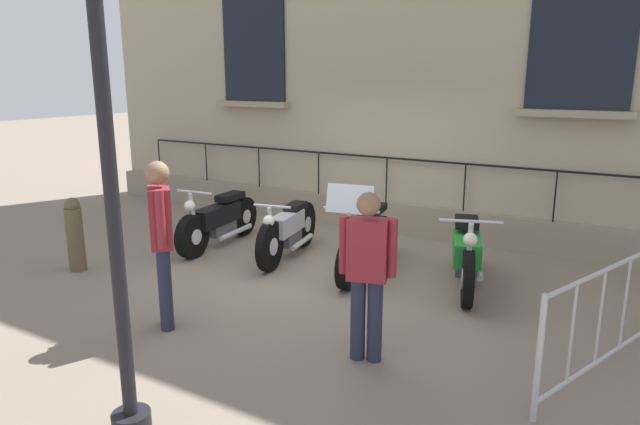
{
  "coord_description": "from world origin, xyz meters",
  "views": [
    {
      "loc": [
        6.25,
        3.82,
        2.61
      ],
      "look_at": [
        -0.19,
        0.0,
        0.8
      ],
      "focal_mm": 31.74,
      "sensor_mm": 36.0,
      "label": 1
    }
  ],
  "objects_px": {
    "motorcycle_green": "(466,255)",
    "motorcycle_white": "(365,241)",
    "pedestrian_walking": "(367,268)",
    "pedestrian_standing": "(161,235)",
    "motorcycle_silver": "(288,230)",
    "bollard": "(75,234)",
    "motorcycle_black": "(219,221)",
    "crowd_barrier": "(613,313)"
  },
  "relations": [
    {
      "from": "motorcycle_green",
      "to": "motorcycle_white",
      "type": "bearing_deg",
      "value": -86.22
    },
    {
      "from": "pedestrian_walking",
      "to": "pedestrian_standing",
      "type": "bearing_deg",
      "value": -78.47
    },
    {
      "from": "motorcycle_silver",
      "to": "motorcycle_green",
      "type": "relative_size",
      "value": 1.04
    },
    {
      "from": "motorcycle_silver",
      "to": "motorcycle_green",
      "type": "height_order",
      "value": "motorcycle_green"
    },
    {
      "from": "motorcycle_silver",
      "to": "pedestrian_walking",
      "type": "distance_m",
      "value": 3.26
    },
    {
      "from": "motorcycle_silver",
      "to": "bollard",
      "type": "distance_m",
      "value": 2.93
    },
    {
      "from": "pedestrian_standing",
      "to": "motorcycle_black",
      "type": "bearing_deg",
      "value": -150.28
    },
    {
      "from": "motorcycle_black",
      "to": "motorcycle_silver",
      "type": "bearing_deg",
      "value": 92.61
    },
    {
      "from": "bollard",
      "to": "pedestrian_walking",
      "type": "relative_size",
      "value": 0.63
    },
    {
      "from": "motorcycle_white",
      "to": "motorcycle_green",
      "type": "xyz_separation_m",
      "value": [
        -0.09,
        1.37,
        -0.0
      ]
    },
    {
      "from": "motorcycle_white",
      "to": "motorcycle_black",
      "type": "bearing_deg",
      "value": -87.95
    },
    {
      "from": "motorcycle_silver",
      "to": "motorcycle_white",
      "type": "xyz_separation_m",
      "value": [
        -0.03,
        1.23,
        0.01
      ]
    },
    {
      "from": "motorcycle_black",
      "to": "bollard",
      "type": "xyz_separation_m",
      "value": [
        1.9,
        -0.91,
        0.12
      ]
    },
    {
      "from": "bollard",
      "to": "pedestrian_standing",
      "type": "bearing_deg",
      "value": 74.02
    },
    {
      "from": "bollard",
      "to": "pedestrian_walking",
      "type": "bearing_deg",
      "value": 86.87
    },
    {
      "from": "motorcycle_white",
      "to": "pedestrian_walking",
      "type": "height_order",
      "value": "pedestrian_walking"
    },
    {
      "from": "pedestrian_standing",
      "to": "pedestrian_walking",
      "type": "distance_m",
      "value": 2.19
    },
    {
      "from": "pedestrian_standing",
      "to": "motorcycle_silver",
      "type": "bearing_deg",
      "value": -175.45
    },
    {
      "from": "crowd_barrier",
      "to": "pedestrian_standing",
      "type": "distance_m",
      "value": 4.36
    },
    {
      "from": "crowd_barrier",
      "to": "pedestrian_walking",
      "type": "xyz_separation_m",
      "value": [
        0.91,
        -1.98,
        0.34
      ]
    },
    {
      "from": "bollard",
      "to": "pedestrian_standing",
      "type": "relative_size",
      "value": 0.57
    },
    {
      "from": "motorcycle_black",
      "to": "pedestrian_standing",
      "type": "distance_m",
      "value": 3.04
    },
    {
      "from": "motorcycle_green",
      "to": "bollard",
      "type": "bearing_deg",
      "value": -66.47
    },
    {
      "from": "motorcycle_silver",
      "to": "motorcycle_black",
      "type": "bearing_deg",
      "value": -87.39
    },
    {
      "from": "crowd_barrier",
      "to": "pedestrian_walking",
      "type": "distance_m",
      "value": 2.2
    },
    {
      "from": "pedestrian_walking",
      "to": "motorcycle_white",
      "type": "bearing_deg",
      "value": -153.43
    },
    {
      "from": "motorcycle_black",
      "to": "motorcycle_silver",
      "type": "height_order",
      "value": "motorcycle_black"
    },
    {
      "from": "motorcycle_silver",
      "to": "crowd_barrier",
      "type": "xyz_separation_m",
      "value": [
        1.29,
        4.33,
        0.15
      ]
    },
    {
      "from": "motorcycle_white",
      "to": "motorcycle_green",
      "type": "bearing_deg",
      "value": 93.78
    },
    {
      "from": "motorcycle_white",
      "to": "motorcycle_green",
      "type": "distance_m",
      "value": 1.37
    },
    {
      "from": "motorcycle_green",
      "to": "bollard",
      "type": "height_order",
      "value": "bollard"
    },
    {
      "from": "motorcycle_silver",
      "to": "pedestrian_walking",
      "type": "height_order",
      "value": "pedestrian_walking"
    },
    {
      "from": "motorcycle_silver",
      "to": "crowd_barrier",
      "type": "bearing_deg",
      "value": 73.38
    },
    {
      "from": "motorcycle_black",
      "to": "crowd_barrier",
      "type": "relative_size",
      "value": 0.87
    },
    {
      "from": "motorcycle_silver",
      "to": "motorcycle_white",
      "type": "distance_m",
      "value": 1.23
    },
    {
      "from": "pedestrian_standing",
      "to": "pedestrian_walking",
      "type": "xyz_separation_m",
      "value": [
        -0.44,
        2.14,
        -0.11
      ]
    },
    {
      "from": "bollard",
      "to": "pedestrian_walking",
      "type": "distance_m",
      "value": 4.55
    },
    {
      "from": "motorcycle_green",
      "to": "pedestrian_walking",
      "type": "height_order",
      "value": "pedestrian_walking"
    },
    {
      "from": "motorcycle_black",
      "to": "motorcycle_green",
      "type": "bearing_deg",
      "value": 92.67
    },
    {
      "from": "bollard",
      "to": "motorcycle_black",
      "type": "bearing_deg",
      "value": 154.36
    },
    {
      "from": "bollard",
      "to": "pedestrian_standing",
      "type": "distance_m",
      "value": 2.54
    },
    {
      "from": "motorcycle_silver",
      "to": "motorcycle_white",
      "type": "height_order",
      "value": "motorcycle_white"
    }
  ]
}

